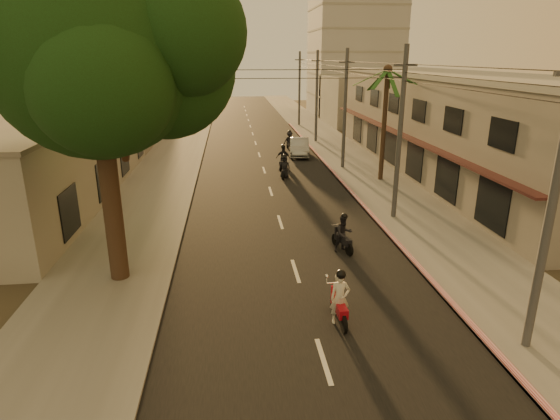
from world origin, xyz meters
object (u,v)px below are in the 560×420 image
Objects in this scene: scooter_mid_a at (343,234)px; parked_car at (299,147)px; palm_tree at (387,76)px; scooter_mid_b at (283,158)px; broadleaf_tree at (107,54)px; scooter_far_b at (290,141)px; scooter_red at (340,300)px; scooter_far_a at (284,167)px.

parked_car is at bearing 71.18° from scooter_mid_a.
scooter_mid_b is at bearing 148.17° from palm_tree.
broadleaf_tree reaches higher than scooter_mid_b.
scooter_mid_a is at bearing -86.18° from parked_car.
scooter_mid_b reaches higher than scooter_far_b.
scooter_red is at bearing -120.41° from scooter_mid_a.
palm_tree is at bearing 43.48° from broadleaf_tree.
scooter_far_a is (-1.12, 13.50, -0.03)m from scooter_mid_a.
scooter_mid_b reaches higher than parked_car.
broadleaf_tree is 11.48m from scooter_red.
scooter_far_b reaches higher than scooter_mid_a.
broadleaf_tree is 6.27× the size of scooter_far_b.
scooter_far_a is at bearing -73.34° from scooter_mid_b.
scooter_far_b is 2.65m from parked_car.
parked_car is (0.53, -2.59, -0.10)m from scooter_far_b.
scooter_far_b is (2.08, 29.88, 0.03)m from scooter_red.
scooter_far_a is (-6.70, 1.38, -6.35)m from palm_tree.
scooter_far_a is at bearing 87.34° from scooter_red.
parked_car is (1.10, 21.44, -0.06)m from scooter_mid_a.
scooter_far_a is (0.39, 19.35, -0.03)m from scooter_red.
scooter_mid_a reaches higher than parked_car.
scooter_mid_a is at bearing 10.85° from broadleaf_tree.
palm_tree is 4.25× the size of scooter_far_b.
parked_car is (10.13, 23.17, -7.70)m from broadleaf_tree.
palm_tree is at bearing -74.09° from scooter_far_b.
palm_tree is 14.37m from scooter_far_b.
scooter_far_a is at bearing 78.88° from scooter_mid_a.
parked_car is (2.02, 5.28, -0.12)m from scooter_mid_b.
scooter_red is 29.96m from scooter_far_b.
broadleaf_tree is 6.19× the size of scooter_red.
palm_tree reaches higher than scooter_red.
scooter_far_b is (-5.01, 11.91, -6.28)m from palm_tree.
scooter_mid_b reaches higher than scooter_mid_a.
scooter_far_b reaches higher than parked_car.
scooter_red is at bearing -28.72° from broadleaf_tree.
palm_tree is 4.20× the size of scooter_red.
scooter_red is (7.52, -4.12, -7.64)m from broadleaf_tree.
scooter_far_a is 10.67m from scooter_far_b.
palm_tree reaches higher than scooter_far_b.
scooter_mid_a is 0.94× the size of scooter_far_b.
scooter_red is 0.99× the size of scooter_mid_b.
broadleaf_tree is 11.96m from scooter_mid_a.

